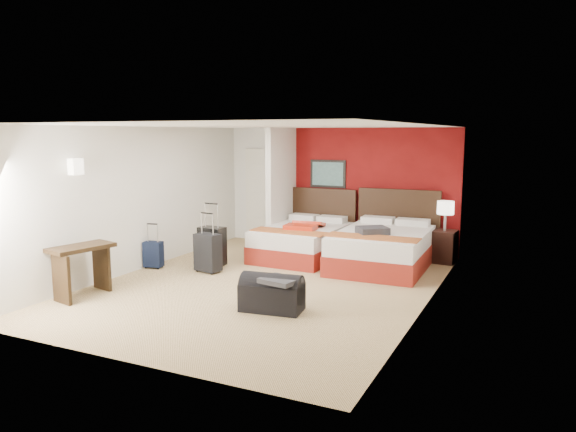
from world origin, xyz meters
The scene contains 17 objects.
ground centered at (0.00, 0.00, 0.00)m, with size 6.50×6.50×0.00m, color tan.
room_walls centered at (-1.40, 1.42, 1.26)m, with size 5.02×6.52×2.50m.
red_accent_panel centered at (0.75, 3.23, 1.25)m, with size 3.50×0.04×2.50m, color maroon.
partition_wall centered at (-1.00, 2.61, 1.25)m, with size 0.12×1.20×2.50m, color silver.
entry_door centered at (-1.75, 3.20, 1.02)m, with size 0.82×0.06×2.05m, color silver.
bed_left centered at (-0.26, 2.01, 0.30)m, with size 1.40×2.01×0.60m, color white.
bed_right centered at (1.35, 1.89, 0.33)m, with size 1.54×2.20×0.66m, color white.
red_suitcase_open centered at (-0.16, 1.91, 0.65)m, with size 0.57×0.79×0.10m, color red.
jacket_bundle centered at (1.25, 1.59, 0.72)m, with size 0.50×0.40×0.12m, color #35353A.
nightstand centered at (2.28, 2.77, 0.30)m, with size 0.43×0.43×0.60m, color black.
table_lamp centered at (2.28, 2.77, 0.88)m, with size 0.31×0.31×0.55m, color white.
suitcase_black centered at (-1.47, 0.70, 0.34)m, with size 0.46×0.29×0.69m, color black.
suitcase_charcoal centered at (-1.30, 0.30, 0.32)m, with size 0.43×0.27×0.64m, color black.
suitcase_navy centered at (-2.33, 0.12, 0.22)m, with size 0.32×0.20×0.45m, color black.
duffel_bag centered at (0.65, -1.08, 0.21)m, with size 0.83×0.44×0.42m, color black.
jacket_draped centered at (0.80, -1.13, 0.45)m, with size 0.48×0.40×0.06m, color #37373C.
desk centered at (-2.18, -1.68, 0.38)m, with size 0.46×0.92×0.76m, color black.
Camera 1 is at (3.88, -7.45, 2.38)m, focal length 34.02 mm.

